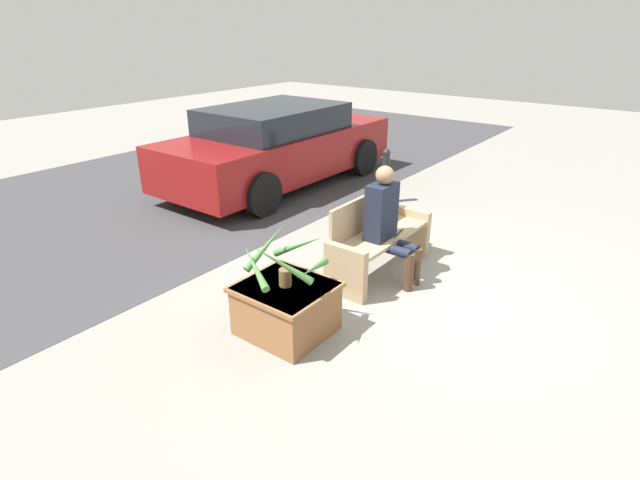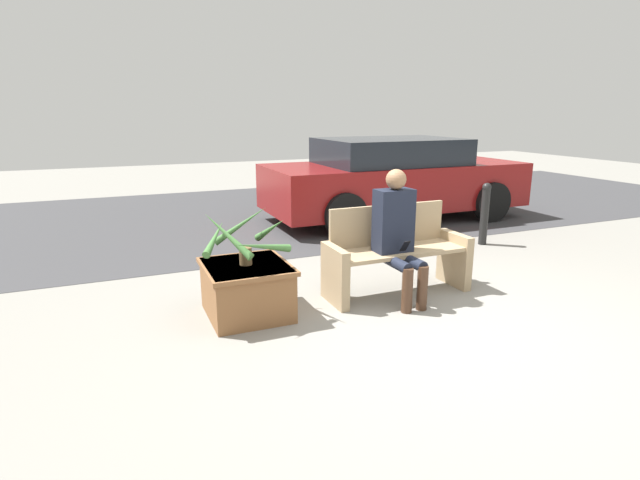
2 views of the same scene
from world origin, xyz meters
TOP-DOWN VIEW (x-y plane):
  - ground_plane at (0.00, 0.00)m, footprint 30.00×30.00m
  - road_surface at (0.00, 5.49)m, footprint 20.00×6.00m
  - bench at (0.09, 0.94)m, footprint 1.52×0.51m
  - person_seated at (-0.01, 0.76)m, footprint 0.38×0.59m
  - planter_box at (-1.50, 0.95)m, footprint 0.77×0.82m
  - potted_plant at (-1.51, 0.95)m, footprint 0.79×0.79m
  - parked_car at (1.99, 4.15)m, footprint 4.49×1.98m
  - bollard_post at (2.26, 2.12)m, footprint 0.12×0.12m

SIDE VIEW (x-z plane):
  - ground_plane at x=0.00m, z-range 0.00..0.00m
  - road_surface at x=0.00m, z-range 0.00..0.01m
  - planter_box at x=-1.50m, z-range 0.02..0.51m
  - bench at x=0.09m, z-range -0.03..0.88m
  - bollard_post at x=2.26m, z-range 0.02..0.90m
  - parked_car at x=1.99m, z-range 0.01..1.41m
  - person_seated at x=-0.01m, z-range 0.07..1.38m
  - potted_plant at x=-1.51m, z-range 0.49..1.01m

